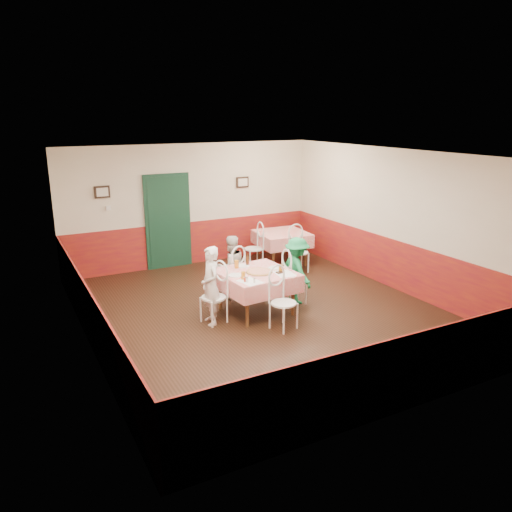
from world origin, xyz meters
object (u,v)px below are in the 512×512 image
chair_second_a (254,249)px  beer_bottle (247,260)px  main_table (256,292)px  glass_a (243,275)px  chair_far (232,276)px  glass_b (281,268)px  wallet (280,272)px  chair_left (214,297)px  chair_near (284,303)px  pizza (259,272)px  second_table (282,248)px  chair_right (294,280)px  chair_second_b (299,252)px  diner_right (297,271)px  glass_c (237,264)px  diner_left (211,286)px  diner_far (231,267)px

chair_second_a → beer_bottle: 2.34m
main_table → glass_a: bearing=-145.6°
chair_far → chair_second_a: bearing=-148.0°
chair_second_a → glass_b: size_ratio=7.25×
wallet → chair_left: bearing=166.5°
chair_near → pizza: bearing=77.1°
second_table → pizza: (-1.92, -2.46, 0.40)m
chair_right → chair_left: bearing=97.7°
chair_far → chair_second_b: 2.18m
chair_near → diner_right: 1.25m
chair_right → chair_far: same height
glass_c → chair_near: bearing=-77.2°
chair_right → chair_far: bearing=52.7°
second_table → glass_b: glass_b is taller
chair_right → diner_left: bearing=97.7°
chair_right → chair_near: 1.20m
chair_right → diner_far: 1.25m
wallet → diner_far: bearing=104.8°
second_table → beer_bottle: (-1.91, -1.98, 0.49)m
chair_second_b → diner_far: size_ratio=0.73×
pizza → beer_bottle: bearing=88.8°
chair_left → chair_second_a: (2.05, 2.47, 0.00)m
chair_right → wallet: 0.69m
main_table → chair_far: bearing=94.6°
chair_second_b → glass_a: 3.04m
diner_right → glass_b: bearing=118.4°
glass_a → second_table: bearing=48.8°
chair_right → glass_a: 1.32m
chair_near → diner_left: diner_left is taller
glass_c → wallet: 0.82m
chair_left → glass_c: size_ratio=6.24×
beer_bottle → diner_far: size_ratio=0.17×
chair_second_b → glass_b: chair_second_b is taller
glass_c → beer_bottle: beer_bottle is taller
chair_near → beer_bottle: size_ratio=4.37×
chair_far → glass_a: 1.21m
second_table → glass_b: 3.07m
chair_right → glass_b: size_ratio=7.25×
chair_left → glass_a: bearing=53.5°
chair_second_b → diner_left: diner_left is taller
second_table → beer_bottle: bearing=-133.9°
beer_bottle → diner_far: diner_far is taller
chair_left → glass_b: size_ratio=7.25×
wallet → beer_bottle: bearing=108.7°
glass_a → diner_right: size_ratio=0.11×
second_table → chair_left: bearing=-138.6°
beer_bottle → glass_a: bearing=-121.9°
diner_left → diner_right: size_ratio=1.07×
chair_second_b → beer_bottle: bearing=-142.9°
second_table → diner_left: (-2.85, -2.47, 0.30)m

